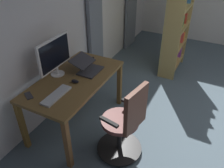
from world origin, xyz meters
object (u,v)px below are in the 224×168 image
at_px(desk, 75,85).
at_px(bookshelf, 175,25).
at_px(office_chair, 125,125).
at_px(cell_phone_by_monitor, 89,59).
at_px(computer_mouse, 75,81).
at_px(cell_phone_face_up, 29,96).
at_px(laptop, 87,67).
at_px(computer_monitor, 55,55).
at_px(computer_keyboard, 56,95).

xyz_separation_m(desk, bookshelf, (-2.12, 0.73, 0.23)).
height_order(office_chair, cell_phone_by_monitor, office_chair).
bearing_deg(computer_mouse, bookshelf, 163.04).
xyz_separation_m(desk, computer_mouse, (0.07, 0.06, 0.11)).
relative_size(desk, cell_phone_face_up, 9.77).
relative_size(laptop, computer_mouse, 3.52).
relative_size(desk, laptop, 4.00).
distance_m(computer_monitor, computer_keyboard, 0.56).
bearing_deg(laptop, desk, -10.92).
xyz_separation_m(office_chair, laptop, (-0.45, -0.76, 0.34)).
relative_size(desk, computer_monitor, 2.44).
bearing_deg(cell_phone_face_up, computer_monitor, -149.95).
bearing_deg(cell_phone_face_up, computer_keyboard, 145.93).
bearing_deg(office_chair, computer_monitor, 90.55).
relative_size(computer_mouse, cell_phone_by_monitor, 0.69).
xyz_separation_m(desk, laptop, (-0.25, 0.05, 0.15)).
distance_m(desk, office_chair, 0.85).
bearing_deg(computer_monitor, desk, 90.76).
bearing_deg(laptop, computer_mouse, 2.96).
xyz_separation_m(office_chair, computer_mouse, (-0.14, -0.74, 0.30)).
relative_size(desk, computer_mouse, 14.07).
xyz_separation_m(desk, office_chair, (0.20, 0.81, -0.19)).
bearing_deg(computer_monitor, computer_keyboard, 36.34).
xyz_separation_m(office_chair, cell_phone_by_monitor, (-0.75, -0.92, 0.29)).
distance_m(office_chair, bookshelf, 2.37).
bearing_deg(laptop, cell_phone_by_monitor, -152.02).
distance_m(computer_monitor, cell_phone_face_up, 0.60).
distance_m(computer_monitor, cell_phone_by_monitor, 0.64).
bearing_deg(cell_phone_by_monitor, office_chair, 17.32).
bearing_deg(laptop, computer_monitor, -49.89).
height_order(desk, bookshelf, bookshelf).
bearing_deg(cell_phone_by_monitor, computer_mouse, -17.51).
bearing_deg(computer_mouse, computer_keyboard, -5.41).
height_order(computer_monitor, cell_phone_face_up, computer_monitor).
bearing_deg(laptop, bookshelf, 160.02).
height_order(cell_phone_face_up, bookshelf, bookshelf).
height_order(desk, office_chair, office_chair).
bearing_deg(desk, computer_mouse, 44.92).
xyz_separation_m(laptop, cell_phone_face_up, (0.79, -0.30, -0.05)).
relative_size(office_chair, computer_keyboard, 2.47).
height_order(computer_monitor, computer_keyboard, computer_monitor).
distance_m(office_chair, cell_phone_face_up, 1.15).
bearing_deg(computer_monitor, cell_phone_face_up, 0.50).
relative_size(desk, bookshelf, 0.78).
bearing_deg(computer_monitor, office_chair, 79.37).
xyz_separation_m(computer_monitor, cell_phone_by_monitor, (-0.55, 0.15, -0.28)).
distance_m(computer_mouse, cell_phone_by_monitor, 0.64).
bearing_deg(computer_keyboard, laptop, 178.64).
bearing_deg(office_chair, computer_mouse, 90.68).
xyz_separation_m(computer_keyboard, bookshelf, (-2.52, 0.70, 0.13)).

